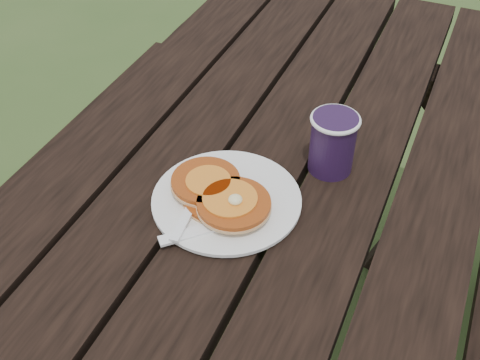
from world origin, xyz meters
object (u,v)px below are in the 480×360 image
at_px(pancake_stack, 220,195).
at_px(plate, 227,201).
at_px(picnic_table, 234,344).
at_px(coffee_cup, 333,140).

bearing_deg(pancake_stack, plate, 56.29).
height_order(picnic_table, pancake_stack, pancake_stack).
bearing_deg(picnic_table, coffee_cup, 56.49).
bearing_deg(plate, coffee_cup, 49.73).
distance_m(plate, pancake_stack, 0.02).
xyz_separation_m(picnic_table, pancake_stack, (-0.02, 0.01, 0.41)).
bearing_deg(coffee_cup, picnic_table, -123.51).
height_order(plate, coffee_cup, coffee_cup).
bearing_deg(pancake_stack, picnic_table, -14.00).
distance_m(picnic_table, plate, 0.39).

